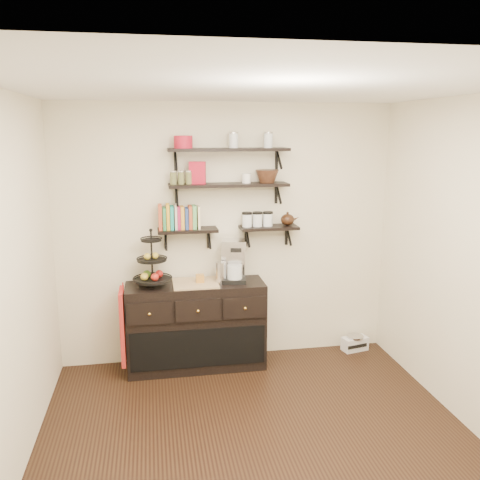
% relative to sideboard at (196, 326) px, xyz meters
% --- Properties ---
extents(floor, '(3.50, 3.50, 0.00)m').
position_rel_sideboard_xyz_m(floor, '(0.36, -1.51, -0.45)').
color(floor, black).
rests_on(floor, ground).
extents(ceiling, '(3.50, 3.50, 0.02)m').
position_rel_sideboard_xyz_m(ceiling, '(0.36, -1.51, 2.25)').
color(ceiling, white).
rests_on(ceiling, back_wall).
extents(back_wall, '(3.50, 0.02, 2.70)m').
position_rel_sideboard_xyz_m(back_wall, '(0.36, 0.24, 0.90)').
color(back_wall, '#EDE4C9').
rests_on(back_wall, ground).
extents(left_wall, '(0.02, 3.50, 2.70)m').
position_rel_sideboard_xyz_m(left_wall, '(-1.39, -1.51, 0.90)').
color(left_wall, '#EDE4C9').
rests_on(left_wall, ground).
extents(shelf_top, '(1.20, 0.27, 0.23)m').
position_rel_sideboard_xyz_m(shelf_top, '(0.36, 0.10, 1.78)').
color(shelf_top, black).
rests_on(shelf_top, back_wall).
extents(shelf_mid, '(1.20, 0.27, 0.23)m').
position_rel_sideboard_xyz_m(shelf_mid, '(0.36, 0.10, 1.43)').
color(shelf_mid, black).
rests_on(shelf_mid, back_wall).
extents(shelf_low_left, '(0.60, 0.25, 0.23)m').
position_rel_sideboard_xyz_m(shelf_low_left, '(-0.06, 0.12, 0.98)').
color(shelf_low_left, black).
rests_on(shelf_low_left, back_wall).
extents(shelf_low_right, '(0.60, 0.25, 0.23)m').
position_rel_sideboard_xyz_m(shelf_low_right, '(0.78, 0.12, 0.98)').
color(shelf_low_right, black).
rests_on(shelf_low_right, back_wall).
extents(cookbooks, '(0.40, 0.15, 0.26)m').
position_rel_sideboard_xyz_m(cookbooks, '(-0.12, 0.12, 1.11)').
color(cookbooks, '#B04527').
rests_on(cookbooks, shelf_low_left).
extents(glass_canisters, '(0.32, 0.10, 0.13)m').
position_rel_sideboard_xyz_m(glass_canisters, '(0.66, 0.12, 1.06)').
color(glass_canisters, silver).
rests_on(glass_canisters, shelf_low_right).
extents(sideboard, '(1.40, 0.50, 0.92)m').
position_rel_sideboard_xyz_m(sideboard, '(0.00, 0.00, 0.00)').
color(sideboard, black).
rests_on(sideboard, floor).
extents(fruit_stand, '(0.38, 0.38, 0.56)m').
position_rel_sideboard_xyz_m(fruit_stand, '(-0.42, 0.00, 0.64)').
color(fruit_stand, black).
rests_on(fruit_stand, sideboard).
extents(candle, '(0.08, 0.08, 0.08)m').
position_rel_sideboard_xyz_m(candle, '(0.05, 0.00, 0.50)').
color(candle, '#AB7127').
rests_on(candle, sideboard).
extents(coffee_maker, '(0.27, 0.27, 0.44)m').
position_rel_sideboard_xyz_m(coffee_maker, '(0.40, 0.03, 0.66)').
color(coffee_maker, black).
rests_on(coffee_maker, sideboard).
extents(thermal_carafe, '(0.11, 0.11, 0.22)m').
position_rel_sideboard_xyz_m(thermal_carafe, '(0.26, -0.02, 0.56)').
color(thermal_carafe, silver).
rests_on(thermal_carafe, sideboard).
extents(apron, '(0.04, 0.32, 0.75)m').
position_rel_sideboard_xyz_m(apron, '(-0.73, -0.10, 0.08)').
color(apron, '#9E2911').
rests_on(apron, sideboard).
extents(radio, '(0.31, 0.22, 0.17)m').
position_rel_sideboard_xyz_m(radio, '(1.79, 0.09, -0.37)').
color(radio, silver).
rests_on(radio, floor).
extents(recipe_box, '(0.17, 0.10, 0.22)m').
position_rel_sideboard_xyz_m(recipe_box, '(0.05, 0.10, 1.56)').
color(recipe_box, '#AE1329').
rests_on(recipe_box, shelf_mid).
extents(walnut_bowl, '(0.24, 0.24, 0.13)m').
position_rel_sideboard_xyz_m(walnut_bowl, '(0.76, 0.10, 1.51)').
color(walnut_bowl, black).
rests_on(walnut_bowl, shelf_mid).
extents(ramekins, '(0.09, 0.09, 0.10)m').
position_rel_sideboard_xyz_m(ramekins, '(0.54, 0.10, 1.50)').
color(ramekins, white).
rests_on(ramekins, shelf_mid).
extents(teapot, '(0.22, 0.18, 0.14)m').
position_rel_sideboard_xyz_m(teapot, '(0.98, 0.12, 1.07)').
color(teapot, black).
rests_on(teapot, shelf_low_right).
extents(red_pot, '(0.18, 0.18, 0.12)m').
position_rel_sideboard_xyz_m(red_pot, '(-0.08, 0.10, 1.86)').
color(red_pot, '#AE1329').
rests_on(red_pot, shelf_top).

